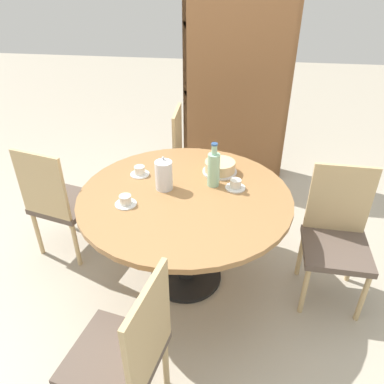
{
  "coord_description": "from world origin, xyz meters",
  "views": [
    {
      "loc": [
        0.32,
        -2.0,
        2.03
      ],
      "look_at": [
        0.0,
        0.34,
        0.54
      ],
      "focal_mm": 35.0,
      "sensor_mm": 36.0,
      "label": 1
    }
  ],
  "objects_px": {
    "coffee_pot": "(164,174)",
    "cup_b": "(140,171)",
    "chair_c": "(192,158)",
    "cake_main": "(220,167)",
    "cup_c": "(235,185)",
    "chair_b": "(337,235)",
    "bookshelf": "(236,93)",
    "chair_a": "(126,352)",
    "cup_a": "(125,201)",
    "water_bottle": "(214,169)",
    "chair_d": "(59,200)"
  },
  "relations": [
    {
      "from": "coffee_pot",
      "to": "cup_b",
      "type": "xyz_separation_m",
      "value": [
        -0.21,
        0.15,
        -0.08
      ]
    },
    {
      "from": "chair_c",
      "to": "cake_main",
      "type": "bearing_deg",
      "value": -157.95
    },
    {
      "from": "cup_c",
      "to": "chair_b",
      "type": "bearing_deg",
      "value": -7.52
    },
    {
      "from": "coffee_pot",
      "to": "cup_b",
      "type": "height_order",
      "value": "coffee_pot"
    },
    {
      "from": "bookshelf",
      "to": "cup_c",
      "type": "distance_m",
      "value": 1.56
    },
    {
      "from": "cake_main",
      "to": "cup_b",
      "type": "distance_m",
      "value": 0.56
    },
    {
      "from": "coffee_pot",
      "to": "cup_c",
      "type": "relative_size",
      "value": 1.73
    },
    {
      "from": "chair_a",
      "to": "bookshelf",
      "type": "distance_m",
      "value": 2.72
    },
    {
      "from": "cup_a",
      "to": "cup_c",
      "type": "xyz_separation_m",
      "value": [
        0.66,
        0.28,
        0.0
      ]
    },
    {
      "from": "cup_c",
      "to": "water_bottle",
      "type": "bearing_deg",
      "value": 170.94
    },
    {
      "from": "chair_a",
      "to": "water_bottle",
      "type": "height_order",
      "value": "water_bottle"
    },
    {
      "from": "cake_main",
      "to": "cup_c",
      "type": "bearing_deg",
      "value": -59.77
    },
    {
      "from": "chair_a",
      "to": "cup_a",
      "type": "relative_size",
      "value": 6.94
    },
    {
      "from": "cup_a",
      "to": "cup_b",
      "type": "relative_size",
      "value": 1.0
    },
    {
      "from": "water_bottle",
      "to": "chair_b",
      "type": "bearing_deg",
      "value": -7.79
    },
    {
      "from": "water_bottle",
      "to": "cake_main",
      "type": "relative_size",
      "value": 1.25
    },
    {
      "from": "chair_b",
      "to": "cup_c",
      "type": "xyz_separation_m",
      "value": [
        -0.68,
        0.09,
        0.28
      ]
    },
    {
      "from": "chair_d",
      "to": "water_bottle",
      "type": "height_order",
      "value": "water_bottle"
    },
    {
      "from": "chair_d",
      "to": "coffee_pot",
      "type": "height_order",
      "value": "coffee_pot"
    },
    {
      "from": "bookshelf",
      "to": "cup_c",
      "type": "relative_size",
      "value": 13.84
    },
    {
      "from": "cup_c",
      "to": "coffee_pot",
      "type": "bearing_deg",
      "value": -172.38
    },
    {
      "from": "chair_d",
      "to": "cup_c",
      "type": "distance_m",
      "value": 1.33
    },
    {
      "from": "chair_c",
      "to": "cup_b",
      "type": "distance_m",
      "value": 0.87
    },
    {
      "from": "coffee_pot",
      "to": "cup_a",
      "type": "height_order",
      "value": "coffee_pot"
    },
    {
      "from": "coffee_pot",
      "to": "chair_c",
      "type": "bearing_deg",
      "value": 86.71
    },
    {
      "from": "coffee_pot",
      "to": "cup_a",
      "type": "xyz_separation_m",
      "value": [
        -0.2,
        -0.22,
        -0.08
      ]
    },
    {
      "from": "cup_a",
      "to": "chair_d",
      "type": "bearing_deg",
      "value": 151.83
    },
    {
      "from": "chair_d",
      "to": "cup_b",
      "type": "bearing_deg",
      "value": -162.86
    },
    {
      "from": "chair_c",
      "to": "chair_d",
      "type": "bearing_deg",
      "value": 131.24
    },
    {
      "from": "chair_a",
      "to": "chair_d",
      "type": "distance_m",
      "value": 1.45
    },
    {
      "from": "coffee_pot",
      "to": "cup_c",
      "type": "bearing_deg",
      "value": 7.62
    },
    {
      "from": "chair_b",
      "to": "chair_c",
      "type": "relative_size",
      "value": 1.0
    },
    {
      "from": "coffee_pot",
      "to": "cup_c",
      "type": "height_order",
      "value": "coffee_pot"
    },
    {
      "from": "chair_d",
      "to": "water_bottle",
      "type": "bearing_deg",
      "value": -167.66
    },
    {
      "from": "chair_a",
      "to": "cake_main",
      "type": "relative_size",
      "value": 3.82
    },
    {
      "from": "chair_b",
      "to": "cup_a",
      "type": "relative_size",
      "value": 6.94
    },
    {
      "from": "chair_b",
      "to": "chair_d",
      "type": "xyz_separation_m",
      "value": [
        -1.98,
        0.15,
        0.0
      ]
    },
    {
      "from": "chair_d",
      "to": "coffee_pot",
      "type": "relative_size",
      "value": 4.0
    },
    {
      "from": "chair_c",
      "to": "water_bottle",
      "type": "distance_m",
      "value": 0.97
    },
    {
      "from": "chair_c",
      "to": "cake_main",
      "type": "height_order",
      "value": "chair_c"
    },
    {
      "from": "chair_a",
      "to": "chair_c",
      "type": "bearing_deg",
      "value": -169.81
    },
    {
      "from": "bookshelf",
      "to": "cup_a",
      "type": "relative_size",
      "value": 13.84
    },
    {
      "from": "cup_a",
      "to": "cup_c",
      "type": "distance_m",
      "value": 0.72
    },
    {
      "from": "coffee_pot",
      "to": "cup_a",
      "type": "relative_size",
      "value": 1.73
    },
    {
      "from": "chair_b",
      "to": "cup_b",
      "type": "relative_size",
      "value": 6.94
    },
    {
      "from": "bookshelf",
      "to": "cup_c",
      "type": "xyz_separation_m",
      "value": [
        0.06,
        -1.55,
        -0.13
      ]
    },
    {
      "from": "cake_main",
      "to": "coffee_pot",
      "type": "bearing_deg",
      "value": -142.62
    },
    {
      "from": "chair_d",
      "to": "cake_main",
      "type": "bearing_deg",
      "value": -159.02
    },
    {
      "from": "chair_c",
      "to": "cup_b",
      "type": "height_order",
      "value": "chair_c"
    },
    {
      "from": "chair_a",
      "to": "coffee_pot",
      "type": "relative_size",
      "value": 4.0
    }
  ]
}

